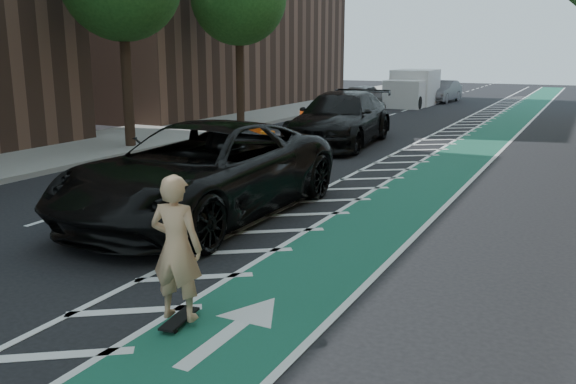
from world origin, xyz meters
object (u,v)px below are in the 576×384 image
Objects in this scene: skateboarder at (176,248)px; suv_far at (340,119)px; suv_near at (202,171)px; barrel_a at (268,144)px.

suv_far is at bearing -83.72° from skateboarder.
skateboarder is 0.28× the size of suv_far.
suv_near is at bearing -88.58° from suv_far.
skateboarder is 5.31m from suv_near.
suv_far is 3.71m from barrel_a.
skateboarder is 15.82m from suv_far.
barrel_a is at bearing -114.23° from suv_far.
barrel_a is at bearing -74.67° from skateboarder.
suv_near reaches higher than barrel_a.
skateboarder reaches higher than suv_near.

